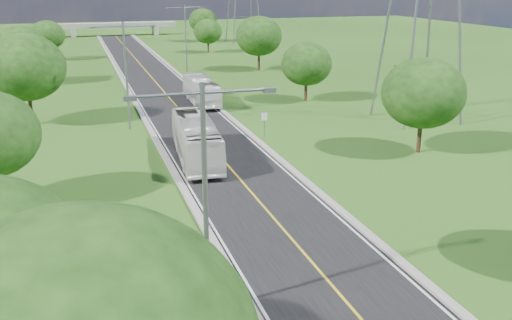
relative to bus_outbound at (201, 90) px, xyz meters
The scene contains 19 objects.
ground 6.69m from the bus_outbound, 117.89° to the left, with size 260.00×260.00×0.00m, color #274A14.
road 12.23m from the bus_outbound, 104.52° to the left, with size 8.00×150.00×0.06m, color black.
curb_left 13.91m from the bus_outbound, 121.82° to the left, with size 0.50×150.00×0.22m, color gray.
curb_right 11.90m from the bus_outbound, 84.14° to the left, with size 0.50×150.00×0.22m, color gray.
speed_limit_sign 16.40m from the bus_outbound, 82.45° to the right, with size 0.55×0.09×2.40m.
overpass 85.81m from the bus_outbound, 92.03° to the left, with size 30.00×3.00×3.20m.
streetlight_near_left 43.43m from the bus_outbound, 102.08° to the right, with size 5.90×0.25×10.00m.
streetlight_mid_left 13.67m from the bus_outbound, 134.37° to the right, with size 5.90×0.25×10.00m.
streetlight_far_right 24.34m from the bus_outbound, 82.91° to the left, with size 5.90×0.25×10.00m.
tree_lc 18.98m from the bus_outbound, 166.76° to the right, with size 7.56×7.56×8.79m.
tree_ld 28.35m from the bus_outbound, 135.42° to the left, with size 6.72×6.72×7.82m.
tree_le 47.22m from the bus_outbound, 111.85° to the left, with size 5.88×5.88×6.84m.
tree_rb 27.70m from the bus_outbound, 61.88° to the right, with size 6.72×6.72×7.82m.
tree_rc 12.49m from the bus_outbound, 10.64° to the right, with size 5.88×5.88×6.84m.
tree_rd 26.12m from the bus_outbound, 57.32° to the left, with size 7.14×7.14×8.30m.
tree_re 47.23m from the bus_outbound, 75.94° to the left, with size 5.46×5.46×6.35m.
tree_rf 67.51m from the bus_outbound, 77.19° to the left, with size 6.30×6.30×7.33m.
bus_outbound is the anchor object (origin of this frame).
bus_inbound 21.32m from the bus_outbound, 103.55° to the right, with size 2.78×11.87×3.31m, color silver.
Camera 1 is at (-10.55, -9.00, 13.76)m, focal length 40.00 mm.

